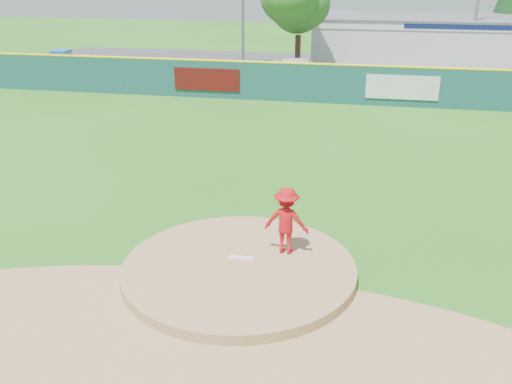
% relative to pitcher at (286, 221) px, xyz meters
% --- Properties ---
extents(ground, '(120.00, 120.00, 0.00)m').
position_rel_pitcher_xyz_m(ground, '(-0.97, -0.87, -1.09)').
color(ground, '#286B19').
rests_on(ground, ground).
extents(pitchers_mound, '(5.50, 5.50, 0.50)m').
position_rel_pitcher_xyz_m(pitchers_mound, '(-0.97, -0.87, -1.09)').
color(pitchers_mound, '#9E774C').
rests_on(pitchers_mound, ground).
extents(pitching_rubber, '(0.60, 0.15, 0.04)m').
position_rel_pitcher_xyz_m(pitching_rubber, '(-0.97, -0.57, -0.82)').
color(pitching_rubber, white).
rests_on(pitching_rubber, pitchers_mound).
extents(infield_dirt_arc, '(15.40, 15.40, 0.01)m').
position_rel_pitcher_xyz_m(infield_dirt_arc, '(-0.97, -3.87, -1.08)').
color(infield_dirt_arc, '#9E774C').
rests_on(infield_dirt_arc, ground).
extents(parking_lot, '(44.00, 16.00, 0.02)m').
position_rel_pitcher_xyz_m(parking_lot, '(-0.97, 26.13, -1.08)').
color(parking_lot, '#38383A').
rests_on(parking_lot, ground).
extents(pitcher, '(1.12, 0.70, 1.67)m').
position_rel_pitcher_xyz_m(pitcher, '(0.00, 0.00, 0.00)').
color(pitcher, red).
rests_on(pitcher, pitchers_mound).
extents(van, '(6.01, 3.47, 1.58)m').
position_rel_pitcher_xyz_m(van, '(-2.20, 21.19, -0.28)').
color(van, white).
rests_on(van, parking_lot).
extents(pool_building_grp, '(15.20, 8.20, 3.31)m').
position_rel_pitcher_xyz_m(pool_building_grp, '(5.03, 31.12, 0.58)').
color(pool_building_grp, silver).
rests_on(pool_building_grp, ground).
extents(fence_banners, '(13.79, 0.04, 1.20)m').
position_rel_pitcher_xyz_m(fence_banners, '(-1.82, 17.05, -0.09)').
color(fence_banners, '#510D0B').
rests_on(fence_banners, ground).
extents(playground_slide, '(1.04, 2.93, 1.62)m').
position_rel_pitcher_xyz_m(playground_slide, '(-17.94, 21.60, -0.26)').
color(playground_slide, blue).
rests_on(playground_slide, ground).
extents(outfield_fence, '(40.00, 0.14, 2.07)m').
position_rel_pitcher_xyz_m(outfield_fence, '(-0.97, 17.13, 0.00)').
color(outfield_fence, '#164949').
rests_on(outfield_fence, ground).
extents(deciduous_tree, '(5.60, 5.60, 7.36)m').
position_rel_pitcher_xyz_m(deciduous_tree, '(-2.97, 24.13, 3.47)').
color(deciduous_tree, '#382314').
rests_on(deciduous_tree, ground).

